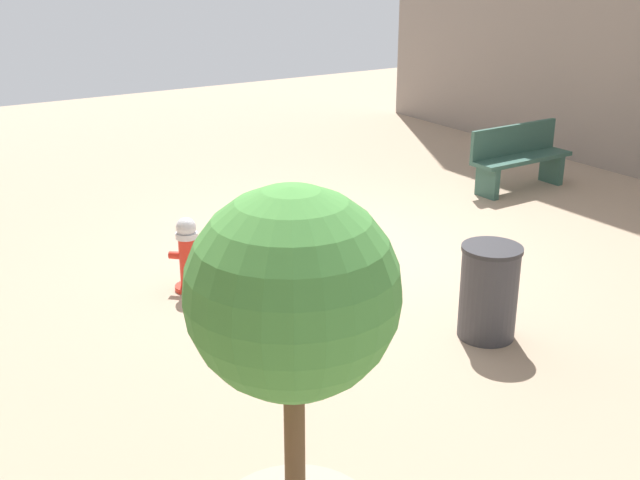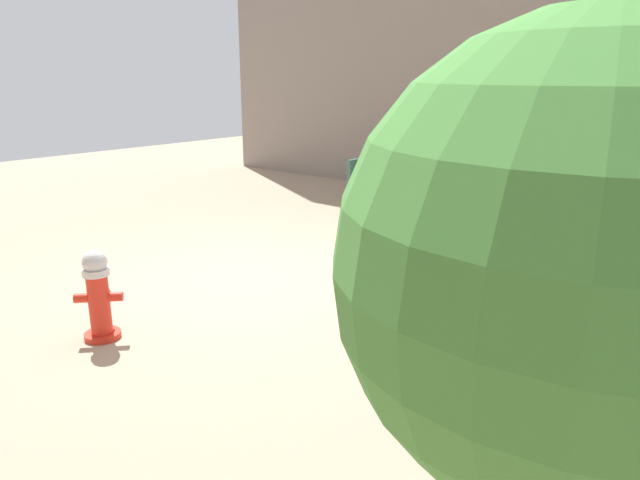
{
  "view_description": "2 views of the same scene",
  "coord_description": "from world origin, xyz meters",
  "px_view_note": "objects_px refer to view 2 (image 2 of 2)",
  "views": [
    {
      "loc": [
        4.83,
        7.13,
        3.4
      ],
      "look_at": [
        1.12,
        1.32,
        0.81
      ],
      "focal_mm": 43.86,
      "sensor_mm": 36.0,
      "label": 1
    },
    {
      "loc": [
        4.34,
        4.47,
        2.23
      ],
      "look_at": [
        0.4,
        1.23,
        0.78
      ],
      "focal_mm": 32.85,
      "sensor_mm": 36.0,
      "label": 2
    }
  ],
  "objects_px": {
    "bench_near": "(385,183)",
    "planter_tree": "(563,440)",
    "fire_hydrant": "(99,295)",
    "trash_bin": "(462,294)"
  },
  "relations": [
    {
      "from": "fire_hydrant",
      "to": "bench_near",
      "type": "height_order",
      "value": "bench_near"
    },
    {
      "from": "fire_hydrant",
      "to": "trash_bin",
      "type": "distance_m",
      "value": 3.11
    },
    {
      "from": "bench_near",
      "to": "planter_tree",
      "type": "distance_m",
      "value": 8.46
    },
    {
      "from": "bench_near",
      "to": "trash_bin",
      "type": "distance_m",
      "value": 4.95
    },
    {
      "from": "bench_near",
      "to": "planter_tree",
      "type": "relative_size",
      "value": 0.72
    },
    {
      "from": "fire_hydrant",
      "to": "trash_bin",
      "type": "height_order",
      "value": "trash_bin"
    },
    {
      "from": "fire_hydrant",
      "to": "trash_bin",
      "type": "bearing_deg",
      "value": 127.57
    },
    {
      "from": "bench_near",
      "to": "planter_tree",
      "type": "height_order",
      "value": "planter_tree"
    },
    {
      "from": "planter_tree",
      "to": "trash_bin",
      "type": "xyz_separation_m",
      "value": [
        -3.07,
        -1.7,
        -0.98
      ]
    },
    {
      "from": "trash_bin",
      "to": "fire_hydrant",
      "type": "bearing_deg",
      "value": -52.43
    }
  ]
}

